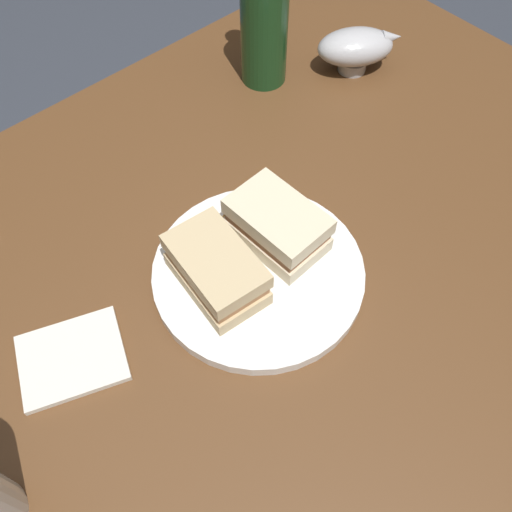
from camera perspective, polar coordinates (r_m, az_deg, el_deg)
ground_plane at (r=1.37m, az=-0.12°, el=-18.42°), size 6.00×6.00×0.00m
dining_table at (r=1.00m, az=-0.16°, el=-12.69°), size 1.19×0.82×0.76m
plate at (r=0.64m, az=0.25°, el=-1.76°), size 0.25×0.25×0.02m
sandwich_half_left at (r=0.64m, az=1.96°, el=3.45°), size 0.08×0.12×0.06m
sandwich_half_right at (r=0.61m, az=-4.19°, el=-1.39°), size 0.08×0.12×0.06m
potato_wedge_front at (r=0.64m, az=-5.54°, el=-0.18°), size 0.04×0.02×0.02m
potato_wedge_middle at (r=0.68m, az=-1.57°, el=4.71°), size 0.06×0.04×0.02m
potato_wedge_back at (r=0.63m, az=-6.05°, el=-1.19°), size 0.02×0.05×0.02m
gravy_boat at (r=0.90m, az=10.39°, el=20.60°), size 0.13×0.12×0.07m
cider_bottle at (r=0.83m, az=0.88°, el=24.34°), size 0.07×0.07×0.29m
napkin at (r=0.63m, az=-18.59°, el=-10.02°), size 0.14×0.12×0.01m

